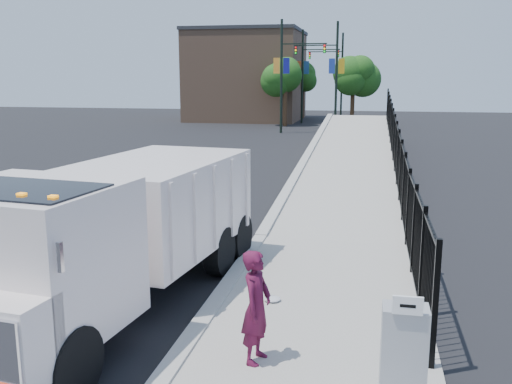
# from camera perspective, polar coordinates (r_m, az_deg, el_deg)

# --- Properties ---
(ground) EXTENTS (120.00, 120.00, 0.00)m
(ground) POSITION_cam_1_polar(r_m,az_deg,el_deg) (10.73, -3.60, -10.84)
(ground) COLOR black
(ground) RESTS_ON ground
(sidewalk) EXTENTS (3.55, 12.00, 0.12)m
(sidewalk) POSITION_cam_1_polar(r_m,az_deg,el_deg) (8.60, 5.79, -16.38)
(sidewalk) COLOR #9E998E
(sidewalk) RESTS_ON ground
(curb) EXTENTS (0.30, 12.00, 0.16)m
(curb) POSITION_cam_1_polar(r_m,az_deg,el_deg) (8.95, -7.01, -15.09)
(curb) COLOR #ADAAA3
(curb) RESTS_ON ground
(ramp) EXTENTS (3.95, 24.06, 3.19)m
(ramp) POSITION_cam_1_polar(r_m,az_deg,el_deg) (25.91, 10.17, 2.29)
(ramp) COLOR #9E998E
(ramp) RESTS_ON ground
(iron_fence) EXTENTS (0.10, 28.00, 1.80)m
(iron_fence) POSITION_cam_1_polar(r_m,az_deg,el_deg) (21.83, 13.74, 2.82)
(iron_fence) COLOR black
(iron_fence) RESTS_ON ground
(truck) EXTENTS (3.40, 8.03, 2.67)m
(truck) POSITION_cam_1_polar(r_m,az_deg,el_deg) (10.12, -14.41, -3.60)
(truck) COLOR black
(truck) RESTS_ON ground
(worker) EXTENTS (0.49, 0.65, 1.62)m
(worker) POSITION_cam_1_polar(r_m,az_deg,el_deg) (8.08, 0.04, -11.39)
(worker) COLOR #52102C
(worker) RESTS_ON sidewalk
(utility_cabinet) EXTENTS (0.55, 0.40, 1.25)m
(utility_cabinet) POSITION_cam_1_polar(r_m,az_deg,el_deg) (7.43, 14.53, -15.52)
(utility_cabinet) COLOR gray
(utility_cabinet) RESTS_ON sidewalk
(arrow_sign) EXTENTS (0.35, 0.04, 0.22)m
(arrow_sign) POSITION_cam_1_polar(r_m,az_deg,el_deg) (6.93, 14.93, -10.91)
(arrow_sign) COLOR white
(arrow_sign) RESTS_ON utility_cabinet
(debris) EXTENTS (0.31, 0.31, 0.08)m
(debris) POSITION_cam_1_polar(r_m,az_deg,el_deg) (10.40, 1.64, -10.62)
(debris) COLOR silver
(debris) RESTS_ON sidewalk
(light_pole_0) EXTENTS (3.77, 0.22, 8.00)m
(light_pole_0) POSITION_cam_1_polar(r_m,az_deg,el_deg) (41.56, 2.98, 11.90)
(light_pole_0) COLOR black
(light_pole_0) RESTS_ON ground
(light_pole_1) EXTENTS (3.77, 0.22, 8.00)m
(light_pole_1) POSITION_cam_1_polar(r_m,az_deg,el_deg) (43.45, 7.64, 11.80)
(light_pole_1) COLOR black
(light_pole_1) RESTS_ON ground
(light_pole_2) EXTENTS (3.78, 0.22, 8.00)m
(light_pole_2) POSITION_cam_1_polar(r_m,az_deg,el_deg) (50.68, 5.00, 11.81)
(light_pole_2) COLOR black
(light_pole_2) RESTS_ON ground
(light_pole_3) EXTENTS (3.78, 0.22, 8.00)m
(light_pole_3) POSITION_cam_1_polar(r_m,az_deg,el_deg) (54.92, 8.26, 11.71)
(light_pole_3) COLOR black
(light_pole_3) RESTS_ON ground
(tree_0) EXTENTS (2.88, 2.88, 5.44)m
(tree_0) POSITION_cam_1_polar(r_m,az_deg,el_deg) (47.35, 2.95, 11.37)
(tree_0) COLOR #382314
(tree_0) RESTS_ON ground
(tree_1) EXTENTS (2.68, 2.68, 5.34)m
(tree_1) POSITION_cam_1_polar(r_m,az_deg,el_deg) (47.84, 9.70, 11.21)
(tree_1) COLOR #382314
(tree_1) RESTS_ON ground
(tree_2) EXTENTS (2.52, 2.52, 5.26)m
(tree_2) POSITION_cam_1_polar(r_m,az_deg,el_deg) (56.49, 4.69, 11.35)
(tree_2) COLOR #382314
(tree_2) RESTS_ON ground
(building) EXTENTS (10.00, 10.00, 8.00)m
(building) POSITION_cam_1_polar(r_m,az_deg,el_deg) (54.82, -0.88, 11.44)
(building) COLOR #8C664C
(building) RESTS_ON ground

